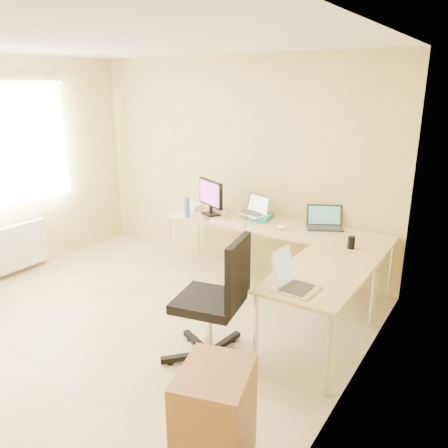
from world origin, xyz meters
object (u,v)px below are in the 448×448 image
Objects in this scene: laptop_center at (253,205)px; desk_fan at (217,199)px; desk_return at (319,311)px; monitor at (211,197)px; water_bottle at (187,207)px; mug at (225,212)px; office_chair at (208,306)px; laptop_return at (297,275)px; laptop_black at (325,218)px; cabinet at (215,420)px; desk_main at (271,254)px; keyboard at (226,224)px.

desk_fan is at bearing -171.91° from laptop_center.
monitor is (-1.79, 0.95, 0.58)m from desk_return.
water_bottle is (-0.18, -0.25, -0.10)m from monitor.
desk_return is 5.34× the size of water_bottle.
desk_return is 2.28m from desk_fan.
water_bottle is at bearing -95.11° from desk_fan.
desk_return is 12.91× the size of mug.
laptop_center is 0.79m from water_bottle.
office_chair is at bearing -137.51° from desk_return.
laptop_return is (1.75, -1.38, -0.09)m from monitor.
monitor is 1.30× the size of laptop_black.
water_bottle is at bearing 113.98° from cabinet.
laptop_black is at bearing 26.57° from laptop_center.
laptop_black is at bearing 9.18° from mug.
desk_return is 1.16× the size of office_chair.
office_chair is (-0.68, -0.23, -0.35)m from laptop_return.
laptop_black is at bearing 17.05° from water_bottle.
monitor reaches higher than desk_main.
desk_return is at bearing -30.78° from keyboard.
laptop_return is (0.38, -1.61, -0.00)m from laptop_black.
laptop_center is 1.95m from laptop_return.
desk_main is 2.37× the size of office_chair.
desk_main is at bearing 29.88° from keyboard.
mug is at bearing -32.63° from desk_fan.
mug reaches higher than cabinet.
desk_main is 7.58× the size of laptop_center.
laptop_center reaches higher than desk_fan.
office_chair is (0.69, -1.36, -0.24)m from keyboard.
monitor is at bearing 111.83° from office_chair.
water_bottle is 0.89× the size of desk_fan.
keyboard reaches higher than cabinet.
desk_return is at bearing -26.33° from desk_fan.
laptop_center is at bearing 40.11° from monitor.
laptop_return reaches higher than mug.
laptop_black is 1.20m from mug.
office_chair is at bearing 110.25° from cabinet.
desk_fan is 2.22m from office_chair.
office_chair is at bearing -51.89° from desk_fan.
desk_main is 0.65m from keyboard.
laptop_black is 1.45m from desk_fan.
desk_fan is (-0.26, 0.21, 0.09)m from mug.
mug is at bearing 105.23° from cabinet.
desk_fan reaches higher than water_bottle.
laptop_center is 0.51× the size of cabinet.
desk_return is 0.65m from laptop_return.
desk_return is 1.34m from laptop_black.
monitor is (-0.82, -0.05, 0.58)m from desk_main.
desk_return is 3.31× the size of laptop_black.
laptop_black is 1.65m from laptop_return.
monitor is 1.15× the size of keyboard.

